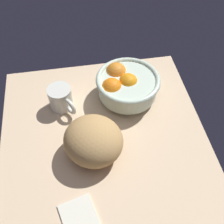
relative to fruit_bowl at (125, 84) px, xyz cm
name	(u,v)px	position (x,y,z in cm)	size (l,w,h in cm)	color
ground_plane	(105,144)	(16.51, -9.28, -7.21)	(67.51, 61.19, 3.00)	beige
fruit_bowl	(125,84)	(0.00, 0.00, 0.00)	(20.46, 20.46, 10.06)	silver
bread_loaf	(93,141)	(19.62, -12.80, 0.12)	(16.62, 15.74, 11.67)	tan
napkin_folded	(81,221)	(38.55, -18.56, -5.24)	(11.72, 8.41, 0.95)	silver
mug	(61,98)	(1.09, -20.84, -1.81)	(10.48, 8.41, 7.80)	silver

